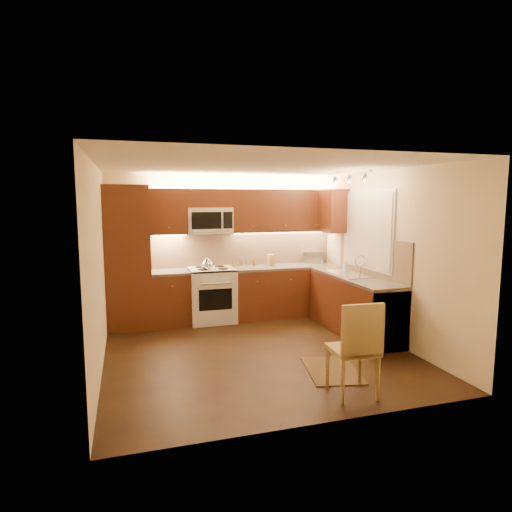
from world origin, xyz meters
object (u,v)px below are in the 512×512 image
object	(u,v)px
stove	(212,295)
sink	(350,270)
kettle	(207,263)
soap_bottle	(346,266)
dining_chair	(353,347)
toaster_oven	(313,257)
microwave	(209,220)
knife_block	(271,260)

from	to	relation	value
stove	sink	distance (m)	2.35
kettle	soap_bottle	world-z (taller)	kettle
stove	sink	xyz separation A→B (m)	(2.00, -1.12, 0.52)
stove	dining_chair	xyz separation A→B (m)	(0.89, -3.21, 0.06)
stove	soap_bottle	size ratio (longest dim) A/B	5.00
kettle	stove	bearing A→B (deg)	75.54
toaster_oven	stove	bearing A→B (deg)	-150.11
microwave	soap_bottle	size ratio (longest dim) A/B	4.13
soap_bottle	sink	bearing A→B (deg)	-109.40
microwave	kettle	distance (m)	0.75
microwave	dining_chair	size ratio (longest dim) A/B	0.73
stove	toaster_oven	xyz separation A→B (m)	(1.96, 0.19, 0.55)
kettle	knife_block	xyz separation A→B (m)	(1.19, 0.24, -0.03)
knife_block	dining_chair	size ratio (longest dim) A/B	0.19
stove	soap_bottle	world-z (taller)	soap_bottle
stove	knife_block	xyz separation A→B (m)	(1.09, 0.09, 0.54)
stove	microwave	world-z (taller)	microwave
stove	toaster_oven	bearing A→B (deg)	5.61
stove	dining_chair	world-z (taller)	dining_chair
toaster_oven	sink	bearing A→B (deg)	-64.19
knife_block	soap_bottle	world-z (taller)	knife_block
stove	microwave	xyz separation A→B (m)	(0.00, 0.14, 1.26)
sink	soap_bottle	world-z (taller)	soap_bottle
kettle	sink	bearing A→B (deg)	-6.90
stove	sink	size ratio (longest dim) A/B	1.07
sink	kettle	xyz separation A→B (m)	(-2.10, 0.97, 0.06)
kettle	knife_block	size ratio (longest dim) A/B	1.12
toaster_oven	soap_bottle	bearing A→B (deg)	-58.71
kettle	knife_block	bearing A→B (deg)	29.38
toaster_oven	knife_block	bearing A→B (deg)	-148.78
soap_bottle	dining_chair	distance (m)	2.71
microwave	stove	bearing A→B (deg)	-90.00
sink	toaster_oven	bearing A→B (deg)	91.54
stove	microwave	distance (m)	1.27
stove	dining_chair	bearing A→B (deg)	-74.49
microwave	dining_chair	xyz separation A→B (m)	(0.89, -3.34, -1.20)
microwave	knife_block	world-z (taller)	microwave
toaster_oven	knife_block	world-z (taller)	toaster_oven
toaster_oven	knife_block	size ratio (longest dim) A/B	1.84
microwave	soap_bottle	world-z (taller)	microwave
sink	toaster_oven	size ratio (longest dim) A/B	2.32
knife_block	sink	bearing A→B (deg)	-57.32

